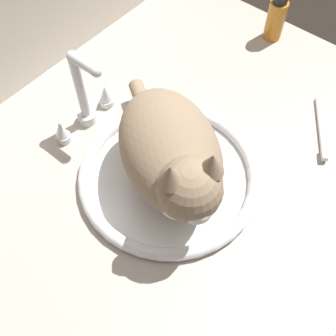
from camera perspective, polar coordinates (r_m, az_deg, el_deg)
The scene contains 7 objects.
countertop at distance 85.40cm, azimuth -0.35°, elevation -1.46°, with size 113.89×81.43×3.00cm, color #ADA399.
backsplash_wall at distance 94.40cm, azimuth -21.63°, elevation 19.54°, with size 113.89×2.40×44.47cm, color silver.
sink_basin at distance 82.67cm, azimuth 0.00°, elevation -1.11°, with size 36.04×36.04×2.48cm.
faucet at distance 88.26cm, azimuth -11.55°, elevation 9.07°, with size 16.27×9.32×19.33cm.
cat at distance 73.83cm, azimuth 0.52°, elevation 1.36°, with size 29.82×36.88×19.45cm.
amber_bottle at distance 111.99cm, azimuth 14.47°, elevation 19.11°, with size 4.53×4.53×11.72cm.
toothbrush at distance 95.78cm, azimuth 20.09°, elevation 4.90°, with size 15.03×10.39×1.70cm.
Camera 1 is at (-34.30, -29.12, 74.09)cm, focal length 44.79 mm.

